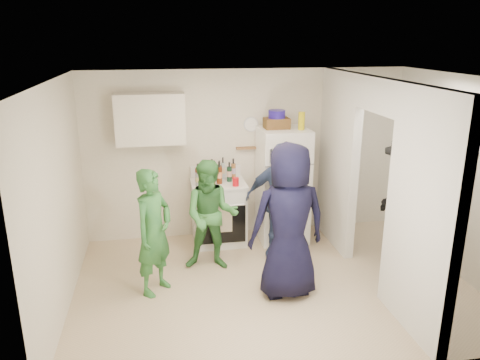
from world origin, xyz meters
name	(u,v)px	position (x,y,z in m)	size (l,w,h in m)	color
floor	(273,284)	(0.00, 0.00, 0.00)	(4.80, 4.80, 0.00)	#C4AE8A
wall_back	(247,154)	(0.00, 1.70, 1.25)	(4.80, 4.80, 0.00)	silver
wall_front	(326,252)	(0.00, -1.70, 1.25)	(4.80, 4.80, 0.00)	silver
wall_left	(58,201)	(-2.40, 0.00, 1.25)	(3.40, 3.40, 0.00)	silver
wall_right	(462,178)	(2.40, 0.00, 1.25)	(3.40, 3.40, 0.00)	silver
ceiling	(278,79)	(0.00, 0.00, 2.50)	(4.80, 4.80, 0.00)	white
partition_pier_back	(338,160)	(1.20, 1.10, 1.25)	(0.12, 1.20, 2.50)	silver
partition_pier_front	(421,216)	(1.20, -1.10, 1.25)	(0.12, 1.20, 2.50)	silver
partition_header	(380,95)	(1.20, 0.00, 2.30)	(0.12, 1.00, 0.40)	silver
stove	(219,213)	(-0.49, 1.37, 0.46)	(0.78, 0.65, 0.93)	white
upper_cabinet	(150,119)	(-1.40, 1.52, 1.85)	(0.95, 0.34, 0.70)	silver
fridge	(283,185)	(0.46, 1.34, 0.84)	(0.69, 0.67, 1.68)	white
wicker_basket	(277,123)	(0.36, 1.39, 1.76)	(0.35, 0.25, 0.15)	brown
blue_bowl	(277,114)	(0.36, 1.39, 1.89)	(0.24, 0.24, 0.11)	#23148F
yellow_cup_stack_top	(302,121)	(0.68, 1.24, 1.81)	(0.09, 0.09, 0.25)	yellow
wall_clock	(251,124)	(0.05, 1.68, 1.70)	(0.22, 0.22, 0.03)	white
spice_shelf	(248,148)	(0.00, 1.65, 1.35)	(0.35, 0.08, 0.03)	olive
nook_window	(455,143)	(2.38, 0.20, 1.65)	(0.03, 0.70, 0.80)	black
nook_window_frame	(454,143)	(2.36, 0.20, 1.65)	(0.04, 0.76, 0.86)	white
nook_valance	(456,116)	(2.34, 0.20, 2.00)	(0.04, 0.82, 0.18)	white
yellow_cup_stack_stove	(212,179)	(-0.61, 1.15, 1.05)	(0.09, 0.09, 0.25)	yellow
red_cup	(236,182)	(-0.27, 1.17, 0.99)	(0.09, 0.09, 0.12)	red
person_green_left	(154,232)	(-1.41, 0.11, 0.76)	(0.55, 0.36, 1.52)	#397B31
person_green_center	(211,216)	(-0.69, 0.59, 0.73)	(0.71, 0.55, 1.46)	#42843A
person_denim	(280,201)	(0.28, 0.79, 0.80)	(0.94, 0.39, 1.61)	#374A78
person_navy	(289,221)	(0.11, -0.22, 0.92)	(0.90, 0.58, 1.84)	black
person_nook	(405,202)	(1.78, 0.20, 0.90)	(1.16, 0.67, 1.79)	black
bottle_a	(198,173)	(-0.77, 1.47, 1.06)	(0.08, 0.08, 0.27)	brown
bottle_b	(207,174)	(-0.65, 1.29, 1.08)	(0.06, 0.06, 0.31)	#143E18
bottle_c	(212,170)	(-0.56, 1.52, 1.08)	(0.08, 0.08, 0.31)	#A4AEB2
bottle_d	(219,173)	(-0.48, 1.33, 1.09)	(0.08, 0.08, 0.32)	#58250F
bottle_e	(223,168)	(-0.39, 1.55, 1.09)	(0.06, 0.06, 0.32)	#A6B4B8
bottle_f	(229,172)	(-0.32, 1.40, 1.07)	(0.07, 0.07, 0.29)	#123421
bottle_g	(233,169)	(-0.24, 1.52, 1.08)	(0.07, 0.07, 0.31)	olive
bottle_h	(198,178)	(-0.79, 1.25, 1.05)	(0.06, 0.06, 0.24)	#92999C
bottle_i	(219,171)	(-0.46, 1.46, 1.08)	(0.07, 0.07, 0.30)	#612E10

